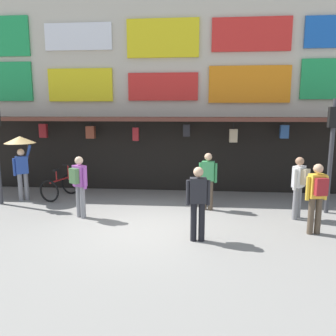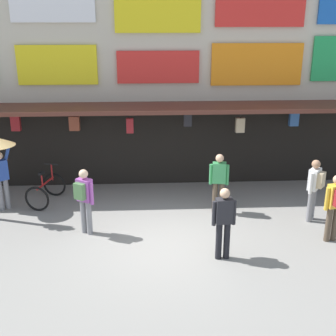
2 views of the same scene
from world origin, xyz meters
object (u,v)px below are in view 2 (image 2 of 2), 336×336
(pedestrian_in_blue, at_px, (84,197))
(pedestrian_in_purple, at_px, (314,186))
(pedestrian_in_yellow, at_px, (224,218))
(pedestrian_in_black, at_px, (335,203))
(pedestrian_in_white, at_px, (219,179))
(bicycle_parked, at_px, (46,190))

(pedestrian_in_blue, height_order, pedestrian_in_purple, same)
(pedestrian_in_yellow, bearing_deg, pedestrian_in_black, 12.88)
(pedestrian_in_blue, xyz_separation_m, pedestrian_in_yellow, (3.18, -1.32, 0.00))
(pedestrian_in_blue, xyz_separation_m, pedestrian_in_white, (3.46, 1.07, 0.00))
(pedestrian_in_black, relative_size, pedestrian_in_purple, 1.00)
(pedestrian_in_black, height_order, pedestrian_in_yellow, same)
(pedestrian_in_white, height_order, pedestrian_in_purple, same)
(pedestrian_in_black, xyz_separation_m, pedestrian_in_white, (-2.46, 1.76, 0.00))
(bicycle_parked, xyz_separation_m, pedestrian_in_blue, (1.38, -1.94, 0.59))
(bicycle_parked, height_order, pedestrian_in_black, pedestrian_in_black)
(bicycle_parked, bearing_deg, pedestrian_in_yellow, -35.53)
(pedestrian_in_blue, distance_m, pedestrian_in_purple, 5.86)
(pedestrian_in_black, height_order, pedestrian_in_blue, same)
(pedestrian_in_yellow, height_order, pedestrian_in_purple, same)
(pedestrian_in_white, bearing_deg, pedestrian_in_purple, -15.15)
(pedestrian_in_blue, height_order, pedestrian_in_white, same)
(bicycle_parked, bearing_deg, pedestrian_in_purple, -11.79)
(pedestrian_in_yellow, xyz_separation_m, pedestrian_in_purple, (2.67, 1.75, 0.00))
(pedestrian_in_purple, bearing_deg, pedestrian_in_blue, -175.82)
(pedestrian_in_yellow, bearing_deg, pedestrian_in_blue, 157.47)
(bicycle_parked, height_order, pedestrian_in_purple, pedestrian_in_purple)
(bicycle_parked, distance_m, pedestrian_in_purple, 7.41)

